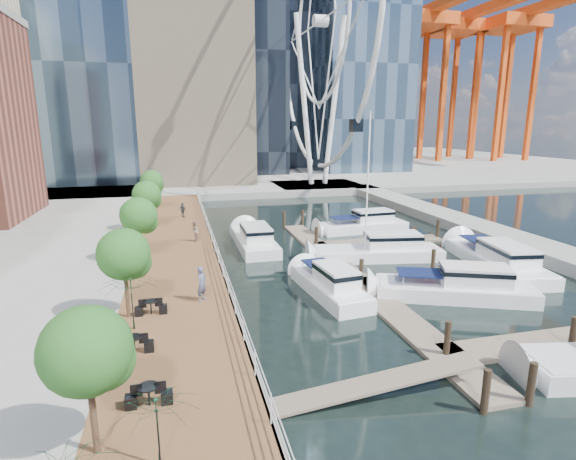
{
  "coord_description": "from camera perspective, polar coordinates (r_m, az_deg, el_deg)",
  "views": [
    {
      "loc": [
        -8.65,
        -18.56,
        10.5
      ],
      "look_at": [
        -0.94,
        12.49,
        3.0
      ],
      "focal_mm": 28.0,
      "sensor_mm": 36.0,
      "label": 1
    }
  ],
  "objects": [
    {
      "name": "cafe_seating",
      "position": [
        17.3,
        -20.02,
        -16.27
      ],
      "size": [
        4.82,
        14.49,
        2.65
      ],
      "color": "#103B22",
      "rests_on": "ground"
    },
    {
      "name": "ground",
      "position": [
        23.01,
        10.12,
        -14.17
      ],
      "size": [
        520.0,
        520.0,
        0.0
      ],
      "primitive_type": "plane",
      "color": "black",
      "rests_on": "ground"
    },
    {
      "name": "pier",
      "position": [
        74.78,
        3.82,
        5.48
      ],
      "size": [
        14.0,
        12.0,
        1.0
      ],
      "primitive_type": "cube",
      "color": "gray",
      "rests_on": "ground"
    },
    {
      "name": "pedestrian_near",
      "position": [
        25.35,
        -10.89,
        -6.71
      ],
      "size": [
        0.79,
        0.85,
        1.95
      ],
      "primitive_type": "imported",
      "rotation": [
        0.0,
        0.0,
        0.95
      ],
      "color": "#4F4F69",
      "rests_on": "boardwalk"
    },
    {
      "name": "seawall",
      "position": [
        35.12,
        -9.06,
        -3.52
      ],
      "size": [
        0.25,
        60.0,
        1.0
      ],
      "primitive_type": "cube",
      "color": "#595954",
      "rests_on": "ground"
    },
    {
      "name": "moored_yachts",
      "position": [
        36.05,
        12.01,
        -4.04
      ],
      "size": [
        20.64,
        32.21,
        11.5
      ],
      "color": "white",
      "rests_on": "ground"
    },
    {
      "name": "cafe_tables",
      "position": [
        18.99,
        -18.18,
        -16.26
      ],
      "size": [
        2.5,
        13.7,
        0.74
      ],
      "color": "black",
      "rests_on": "ground"
    },
    {
      "name": "railing",
      "position": [
        34.83,
        -9.28,
        -1.92
      ],
      "size": [
        0.1,
        60.0,
        1.05
      ],
      "primitive_type": null,
      "color": "white",
      "rests_on": "boardwalk"
    },
    {
      "name": "breakwater",
      "position": [
        49.07,
        22.16,
        0.44
      ],
      "size": [
        4.0,
        60.0,
        1.0
      ],
      "primitive_type": "cube",
      "color": "gray",
      "rests_on": "ground"
    },
    {
      "name": "boardwalk",
      "position": [
        35.02,
        -13.96,
        -3.8
      ],
      "size": [
        6.0,
        60.0,
        1.0
      ],
      "primitive_type": "cube",
      "color": "brown",
      "rests_on": "ground"
    },
    {
      "name": "street_trees",
      "position": [
        33.26,
        -18.44,
        1.74
      ],
      "size": [
        2.6,
        42.6,
        4.6
      ],
      "color": "#3F2B1C",
      "rests_on": "ground"
    },
    {
      "name": "pedestrian_far",
      "position": [
        48.48,
        -13.2,
        2.47
      ],
      "size": [
        0.92,
        0.9,
        1.55
      ],
      "primitive_type": "imported",
      "rotation": [
        0.0,
        0.0,
        2.38
      ],
      "color": "#30333C",
      "rests_on": "boardwalk"
    },
    {
      "name": "yacht_foreground",
      "position": [
        30.08,
        20.27,
        -8.09
      ],
      "size": [
        10.67,
        6.57,
        2.15
      ],
      "primitive_type": null,
      "rotation": [
        0.0,
        0.0,
        1.18
      ],
      "color": "white",
      "rests_on": "ground"
    },
    {
      "name": "pedestrian_mid",
      "position": [
        38.17,
        -11.81,
        -0.17
      ],
      "size": [
        0.72,
        0.89,
        1.72
      ],
      "primitive_type": "imported",
      "rotation": [
        0.0,
        0.0,
        -1.65
      ],
      "color": "#886D5E",
      "rests_on": "boardwalk"
    },
    {
      "name": "port_cranes",
      "position": [
        137.71,
        20.61,
        16.34
      ],
      "size": [
        40.0,
        52.0,
        38.0
      ],
      "color": "#D84C14",
      "rests_on": "ground"
    },
    {
      "name": "floating_docks",
      "position": [
        34.51,
        15.58,
        -4.17
      ],
      "size": [
        16.0,
        34.0,
        2.6
      ],
      "color": "#6D6051",
      "rests_on": "ground"
    },
    {
      "name": "ferris_wheel",
      "position": [
        75.7,
        4.15,
        24.91
      ],
      "size": [
        5.8,
        45.6,
        47.8
      ],
      "color": "white",
      "rests_on": "ground"
    },
    {
      "name": "land_far",
      "position": [
        121.28,
        -9.92,
        8.27
      ],
      "size": [
        200.0,
        114.0,
        1.0
      ],
      "primitive_type": "cube",
      "color": "gray",
      "rests_on": "ground"
    }
  ]
}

